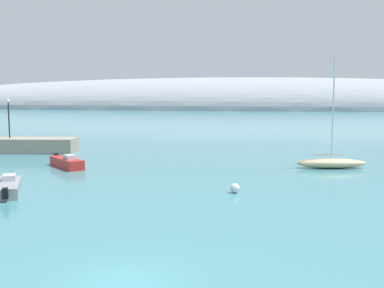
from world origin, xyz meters
The scene contains 7 objects.
water centered at (0.00, 0.00, 0.00)m, with size 600.00×600.00×0.00m, color teal.
distant_ridge centered at (-6.40, 186.19, 0.00)m, with size 346.88×58.52×27.42m, color #999EA8.
sailboat_sand_near_shore centered at (11.90, 27.70, 0.55)m, with size 6.70×2.59×10.40m.
motorboat_grey_foreground centered at (-12.42, 13.54, 0.44)m, with size 3.57×5.42×1.19m.
motorboat_red_outer centered at (-12.88, 24.58, 0.49)m, with size 4.58×4.57×1.29m.
mooring_buoy_white centered at (3.40, 15.88, 0.34)m, with size 0.68×0.68×0.68m, color silver.
harbor_lamp_post centered at (-24.27, 34.42, 4.49)m, with size 0.36×0.36×4.57m.
Camera 1 is at (4.76, -15.63, 7.08)m, focal length 42.25 mm.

